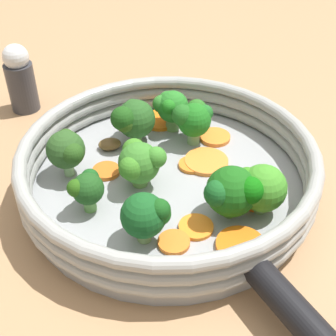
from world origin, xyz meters
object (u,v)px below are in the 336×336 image
carrot_slice_2 (106,171)px  broccoli_floret_4 (139,162)px  carrot_slice_1 (215,137)px  carrot_slice_7 (206,161)px  broccoli_floret_1 (87,188)px  broccoli_floret_2 (171,107)px  broccoli_floret_8 (67,150)px  broccoli_floret_7 (146,215)px  carrot_slice_6 (196,227)px  skillet (168,185)px  carrot_slice_3 (195,167)px  broccoli_floret_6 (133,118)px  broccoli_floret_3 (260,188)px  carrot_slice_8 (160,120)px  carrot_slice_0 (174,242)px  broccoli_floret_5 (232,192)px  carrot_slice_4 (255,200)px  broccoli_floret_0 (193,118)px  salt_shaker (20,79)px  mushroom_piece_0 (110,144)px  carrot_slice_5 (241,246)px

carrot_slice_2 → broccoli_floret_4: size_ratio=0.61×
carrot_slice_1 → carrot_slice_7: 0.05m
broccoli_floret_1 → broccoli_floret_2: 0.16m
broccoli_floret_8 → carrot_slice_7: bearing=-32.8°
broccoli_floret_7 → carrot_slice_7: bearing=21.1°
carrot_slice_6 → broccoli_floret_4: 0.09m
skillet → carrot_slice_3: (0.03, -0.00, 0.01)m
broccoli_floret_1 → broccoli_floret_6: (0.10, 0.06, 0.00)m
carrot_slice_2 → broccoli_floret_3: (0.08, -0.14, 0.03)m
carrot_slice_2 → carrot_slice_8: same height
broccoli_floret_6 → carrot_slice_1: bearing=-38.0°
broccoli_floret_1 → carrot_slice_6: bearing=-55.2°
carrot_slice_0 → broccoli_floret_2: broccoli_floret_2 is taller
carrot_slice_2 → carrot_slice_7: same height
skillet → broccoli_floret_5: broccoli_floret_5 is taller
skillet → carrot_slice_3: size_ratio=9.99×
carrot_slice_4 → broccoli_floret_0: size_ratio=0.60×
skillet → broccoli_floret_3: size_ratio=5.64×
carrot_slice_2 → broccoli_floret_6: 0.07m
broccoli_floret_5 → salt_shaker: (-0.04, 0.33, -0.00)m
carrot_slice_0 → salt_shaker: (0.02, 0.32, 0.03)m
broccoli_floret_4 → broccoli_floret_5: 0.10m
broccoli_floret_3 → salt_shaker: bearing=101.5°
carrot_slice_2 → broccoli_floret_1: bearing=-141.2°
carrot_slice_6 → broccoli_floret_2: (0.09, 0.14, 0.03)m
carrot_slice_1 → broccoli_floret_0: broccoli_floret_0 is taller
mushroom_piece_0 → broccoli_floret_4: bearing=-99.8°
carrot_slice_2 → broccoli_floret_6: broccoli_floret_6 is taller
carrot_slice_1 → carrot_slice_3: same height
carrot_slice_1 → carrot_slice_6: same height
carrot_slice_1 → salt_shaker: bearing=118.6°
carrot_slice_2 → carrot_slice_6: same height
carrot_slice_5 → broccoli_floret_6: (0.03, 0.19, 0.03)m
skillet → carrot_slice_7: (0.05, -0.01, 0.01)m
carrot_slice_0 → broccoli_floret_7: bearing=126.8°
broccoli_floret_2 → broccoli_floret_3: (-0.03, -0.16, -0.00)m
carrot_slice_2 → carrot_slice_1: bearing=-12.8°
carrot_slice_3 → broccoli_floret_2: 0.08m
broccoli_floret_4 → broccoli_floret_8: broccoli_floret_8 is taller
carrot_slice_0 → carrot_slice_6: (0.03, 0.00, -0.00)m
carrot_slice_3 → broccoli_floret_0: 0.06m
broccoli_floret_0 → broccoli_floret_4: (-0.09, -0.02, -0.00)m
carrot_slice_1 → carrot_slice_0: bearing=-147.3°
carrot_slice_5 → carrot_slice_0: bearing=135.0°
broccoli_floret_0 → salt_shaker: bearing=115.0°
carrot_slice_0 → salt_shaker: size_ratio=0.32×
carrot_slice_3 → broccoli_floret_8: (-0.11, 0.08, 0.03)m
carrot_slice_6 → broccoli_floret_8: bearing=108.0°
broccoli_floret_1 → skillet: bearing=-10.3°
broccoli_floret_2 → broccoli_floret_7: 0.18m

